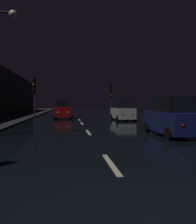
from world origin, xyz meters
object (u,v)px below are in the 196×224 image
object	(u,v)px
traffic_light_far_left	(34,88)
car_approaching_headlights	(64,110)
car_parked_right_far	(123,111)
traffic_light_far_right	(111,93)
car_parked_right_near	(172,118)

from	to	relation	value
traffic_light_far_left	car_approaching_headlights	size ratio (longest dim) A/B	1.13
traffic_light_far_left	car_parked_right_far	world-z (taller)	traffic_light_far_left
traffic_light_far_right	car_approaching_headlights	bearing A→B (deg)	-48.27
traffic_light_far_left	car_parked_right_far	size ratio (longest dim) A/B	1.21
traffic_light_far_left	traffic_light_far_right	xyz separation A→B (m)	(10.45, 5.00, -0.28)
car_approaching_headlights	car_parked_right_near	world-z (taller)	car_approaching_headlights
traffic_light_far_left	traffic_light_far_right	bearing A→B (deg)	125.91
traffic_light_far_left	car_parked_right_near	xyz separation A→B (m)	(9.65, -15.81, -2.63)
car_parked_right_far	car_approaching_headlights	bearing A→B (deg)	57.22
car_approaching_headlights	car_parked_right_far	world-z (taller)	car_approaching_headlights
car_approaching_headlights	car_parked_right_near	xyz separation A→B (m)	(6.12, -14.54, -0.05)
traffic_light_far_left	traffic_light_far_right	world-z (taller)	traffic_light_far_left
traffic_light_far_left	car_approaching_headlights	bearing A→B (deg)	80.43
traffic_light_far_right	car_parked_right_near	bearing A→B (deg)	-2.66
traffic_light_far_left	car_parked_right_near	bearing A→B (deg)	41.73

